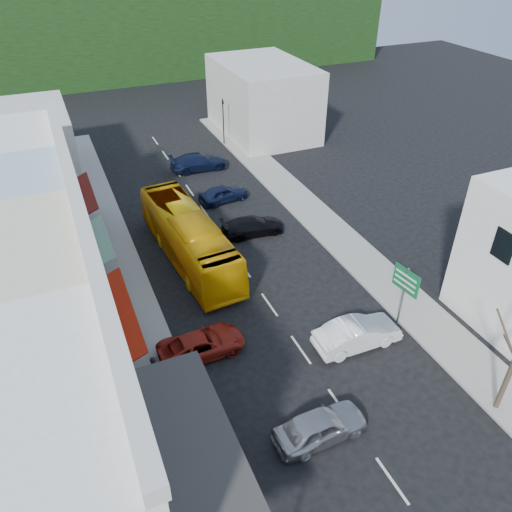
{
  "coord_description": "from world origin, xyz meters",
  "views": [
    {
      "loc": [
        -9.58,
        -16.4,
        18.88
      ],
      "look_at": [
        0.0,
        6.0,
        2.2
      ],
      "focal_mm": 35.0,
      "sensor_mm": 36.0,
      "label": 1
    }
  ],
  "objects_px": {
    "car_silver": "(320,426)",
    "traffic_signal": "(223,122)",
    "direction_sign": "(402,298)",
    "bus": "(189,239)",
    "car_white": "(357,335)",
    "car_red": "(202,343)",
    "pedestrian_left": "(155,370)"
  },
  "relations": [
    {
      "from": "bus",
      "to": "traffic_signal",
      "type": "relative_size",
      "value": 2.54
    },
    {
      "from": "bus",
      "to": "direction_sign",
      "type": "xyz_separation_m",
      "value": [
        8.67,
        -10.78,
        0.39
      ]
    },
    {
      "from": "pedestrian_left",
      "to": "car_red",
      "type": "bearing_deg",
      "value": -73.56
    },
    {
      "from": "car_red",
      "to": "traffic_signal",
      "type": "height_order",
      "value": "traffic_signal"
    },
    {
      "from": "bus",
      "to": "direction_sign",
      "type": "relative_size",
      "value": 2.99
    },
    {
      "from": "car_silver",
      "to": "direction_sign",
      "type": "distance_m",
      "value": 8.9
    },
    {
      "from": "car_red",
      "to": "pedestrian_left",
      "type": "xyz_separation_m",
      "value": [
        -2.67,
        -1.14,
        0.3
      ]
    },
    {
      "from": "car_white",
      "to": "car_silver",
      "type": "bearing_deg",
      "value": 133.25
    },
    {
      "from": "car_silver",
      "to": "direction_sign",
      "type": "xyz_separation_m",
      "value": [
        7.5,
        4.63,
        1.24
      ]
    },
    {
      "from": "direction_sign",
      "to": "traffic_signal",
      "type": "bearing_deg",
      "value": 81.09
    },
    {
      "from": "car_white",
      "to": "traffic_signal",
      "type": "height_order",
      "value": "traffic_signal"
    },
    {
      "from": "pedestrian_left",
      "to": "direction_sign",
      "type": "bearing_deg",
      "value": -101.2
    },
    {
      "from": "bus",
      "to": "direction_sign",
      "type": "height_order",
      "value": "direction_sign"
    },
    {
      "from": "car_red",
      "to": "traffic_signal",
      "type": "distance_m",
      "value": 28.63
    },
    {
      "from": "bus",
      "to": "pedestrian_left",
      "type": "xyz_separation_m",
      "value": [
        -4.64,
        -9.71,
        -0.55
      ]
    },
    {
      "from": "pedestrian_left",
      "to": "car_white",
      "type": "bearing_deg",
      "value": -104.72
    },
    {
      "from": "bus",
      "to": "traffic_signal",
      "type": "distance_m",
      "value": 19.97
    },
    {
      "from": "pedestrian_left",
      "to": "traffic_signal",
      "type": "relative_size",
      "value": 0.37
    },
    {
      "from": "car_red",
      "to": "traffic_signal",
      "type": "bearing_deg",
      "value": -25.18
    },
    {
      "from": "car_white",
      "to": "direction_sign",
      "type": "relative_size",
      "value": 1.13
    },
    {
      "from": "car_white",
      "to": "traffic_signal",
      "type": "relative_size",
      "value": 0.96
    },
    {
      "from": "bus",
      "to": "traffic_signal",
      "type": "bearing_deg",
      "value": 59.13
    },
    {
      "from": "bus",
      "to": "traffic_signal",
      "type": "height_order",
      "value": "traffic_signal"
    },
    {
      "from": "car_white",
      "to": "direction_sign",
      "type": "distance_m",
      "value": 3.22
    },
    {
      "from": "car_silver",
      "to": "car_white",
      "type": "distance_m",
      "value": 6.21
    },
    {
      "from": "traffic_signal",
      "to": "car_red",
      "type": "bearing_deg",
      "value": 43.38
    },
    {
      "from": "car_silver",
      "to": "traffic_signal",
      "type": "height_order",
      "value": "traffic_signal"
    },
    {
      "from": "car_silver",
      "to": "bus",
      "type": "bearing_deg",
      "value": 2.04
    },
    {
      "from": "bus",
      "to": "car_white",
      "type": "relative_size",
      "value": 2.64
    },
    {
      "from": "bus",
      "to": "car_silver",
      "type": "relative_size",
      "value": 2.64
    },
    {
      "from": "bus",
      "to": "car_red",
      "type": "relative_size",
      "value": 2.52
    },
    {
      "from": "car_white",
      "to": "bus",
      "type": "bearing_deg",
      "value": 27.63
    }
  ]
}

